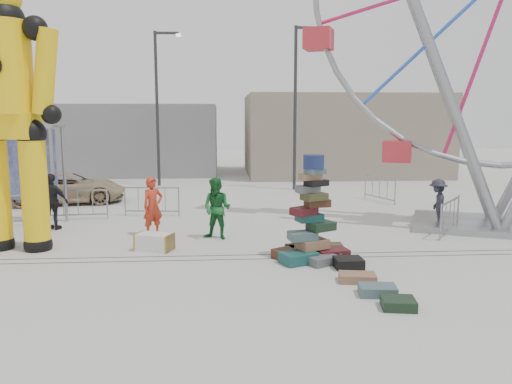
{
  "coord_description": "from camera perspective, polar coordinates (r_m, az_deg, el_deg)",
  "views": [
    {
      "loc": [
        -0.63,
        -11.76,
        3.59
      ],
      "look_at": [
        0.29,
        1.72,
        1.58
      ],
      "focal_mm": 35.0,
      "sensor_mm": 36.0,
      "label": 1
    }
  ],
  "objects": [
    {
      "name": "row_case_2",
      "position": [
        12.35,
        10.53,
        -7.97
      ],
      "size": [
        0.69,
        0.57,
        0.25
      ],
      "primitive_type": "cube",
      "rotation": [
        0.0,
        0.0,
        0.03
      ],
      "color": "black",
      "rests_on": "ground"
    },
    {
      "name": "ground",
      "position": [
        12.32,
        -0.81,
        -8.48
      ],
      "size": [
        90.0,
        90.0,
        0.0
      ],
      "primitive_type": "plane",
      "color": "#9E9E99",
      "rests_on": "ground"
    },
    {
      "name": "parked_suv",
      "position": [
        22.59,
        -20.73,
        0.47
      ],
      "size": [
        5.06,
        3.0,
        1.32
      ],
      "primitive_type": "imported",
      "rotation": [
        0.0,
        0.0,
        1.75
      ],
      "color": "tan",
      "rests_on": "ground"
    },
    {
      "name": "crash_test_dummy",
      "position": [
        14.86,
        -26.36,
        8.78
      ],
      "size": [
        2.95,
        1.29,
        7.39
      ],
      "rotation": [
        0.0,
        0.0,
        -0.16
      ],
      "color": "black",
      "rests_on": "ground"
    },
    {
      "name": "track_line_far",
      "position": [
        13.27,
        -1.05,
        -7.2
      ],
      "size": [
        40.0,
        0.04,
        0.01
      ],
      "primitive_type": "cube",
      "color": "#47443F",
      "rests_on": "ground"
    },
    {
      "name": "steamer_trunk",
      "position": [
        13.98,
        -11.53,
        -5.62
      ],
      "size": [
        1.11,
        0.86,
        0.46
      ],
      "primitive_type": "cube",
      "rotation": [
        0.0,
        0.0,
        -0.34
      ],
      "color": "silver",
      "rests_on": "ground"
    },
    {
      "name": "building_right",
      "position": [
        32.69,
        9.65,
        6.45
      ],
      "size": [
        12.0,
        8.0,
        5.0
      ],
      "primitive_type": "cube",
      "color": "gray",
      "rests_on": "ground"
    },
    {
      "name": "barricade_dummy_c",
      "position": [
        18.76,
        -11.83,
        -1.03
      ],
      "size": [
        2.0,
        0.31,
        1.1
      ],
      "primitive_type": null,
      "rotation": [
        0.0,
        0.0,
        -0.11
      ],
      "color": "gray",
      "rests_on": "ground"
    },
    {
      "name": "pedestrian_black",
      "position": [
        17.34,
        -22.25,
        -1.05
      ],
      "size": [
        1.14,
        0.68,
        1.82
      ],
      "primitive_type": "imported",
      "rotation": [
        0.0,
        0.0,
        2.91
      ],
      "color": "black",
      "rests_on": "ground"
    },
    {
      "name": "row_case_4",
      "position": [
        10.67,
        13.72,
        -10.85
      ],
      "size": [
        0.81,
        0.6,
        0.21
      ],
      "primitive_type": "cube",
      "rotation": [
        0.0,
        0.0,
        -0.14
      ],
      "color": "#496169",
      "rests_on": "ground"
    },
    {
      "name": "barricade_wheel_back",
      "position": [
        22.19,
        13.94,
        0.35
      ],
      "size": [
        0.81,
        1.9,
        1.1
      ],
      "primitive_type": null,
      "rotation": [
        0.0,
        0.0,
        -1.21
      ],
      "color": "gray",
      "rests_on": "ground"
    },
    {
      "name": "barricade_dummy_a",
      "position": [
        18.39,
        -26.22,
        -1.93
      ],
      "size": [
        1.99,
        0.46,
        1.1
      ],
      "primitive_type": null,
      "rotation": [
        0.0,
        0.0,
        0.18
      ],
      "color": "gray",
      "rests_on": "ground"
    },
    {
      "name": "track_line_near",
      "position": [
        12.89,
        -0.96,
        -7.68
      ],
      "size": [
        40.0,
        0.04,
        0.01
      ],
      "primitive_type": "cube",
      "color": "#47443F",
      "rests_on": "ground"
    },
    {
      "name": "lamp_post_right",
      "position": [
        25.06,
        4.72,
        10.49
      ],
      "size": [
        1.41,
        0.25,
        8.0
      ],
      "color": "#2D2D30",
      "rests_on": "ground"
    },
    {
      "name": "barricade_wheel_front",
      "position": [
        16.59,
        21.27,
        -2.67
      ],
      "size": [
        1.34,
        1.61,
        1.1
      ],
      "primitive_type": null,
      "rotation": [
        0.0,
        0.0,
        0.88
      ],
      "color": "gray",
      "rests_on": "ground"
    },
    {
      "name": "pedestrian_grey",
      "position": [
        17.46,
        20.03,
        -1.22
      ],
      "size": [
        0.88,
        1.17,
        1.61
      ],
      "primitive_type": "imported",
      "rotation": [
        0.0,
        0.0,
        -1.88
      ],
      "color": "#242430",
      "rests_on": "ground"
    },
    {
      "name": "building_left",
      "position": [
        34.22,
        -13.01,
        5.94
      ],
      "size": [
        10.0,
        8.0,
        4.4
      ],
      "primitive_type": "cube",
      "color": "gray",
      "rests_on": "ground"
    },
    {
      "name": "row_case_0",
      "position": [
        13.64,
        8.27,
        -6.38
      ],
      "size": [
        0.79,
        0.6,
        0.23
      ],
      "primitive_type": "cube",
      "rotation": [
        0.0,
        0.0,
        -0.07
      ],
      "color": "#3D3F1F",
      "rests_on": "ground"
    },
    {
      "name": "row_case_3",
      "position": [
        11.4,
        11.51,
        -9.57
      ],
      "size": [
        0.87,
        0.6,
        0.19
      ],
      "primitive_type": "cube",
      "rotation": [
        0.0,
        0.0,
        -0.16
      ],
      "color": "#906649",
      "rests_on": "ground"
    },
    {
      "name": "pedestrian_red",
      "position": [
        15.51,
        -11.7,
        -1.66
      ],
      "size": [
        0.79,
        0.74,
        1.82
      ],
      "primitive_type": "imported",
      "rotation": [
        0.0,
        0.0,
        0.62
      ],
      "color": "#B02E19",
      "rests_on": "ground"
    },
    {
      "name": "pedestrian_green",
      "position": [
        14.87,
        -4.48,
        -1.9
      ],
      "size": [
        1.1,
        1.0,
        1.84
      ],
      "primitive_type": "imported",
      "rotation": [
        0.0,
        0.0,
        -0.43
      ],
      "color": "#175C26",
      "rests_on": "ground"
    },
    {
      "name": "row_case_1",
      "position": [
        13.04,
        8.18,
        -7.12
      ],
      "size": [
        0.68,
        0.51,
        0.21
      ],
      "primitive_type": "cube",
      "rotation": [
        0.0,
        0.0,
        -0.06
      ],
      "color": "#5B5F63",
      "rests_on": "ground"
    },
    {
      "name": "row_case_5",
      "position": [
        10.08,
        15.96,
        -12.14
      ],
      "size": [
        0.71,
        0.63,
        0.2
      ],
      "primitive_type": "cube",
      "rotation": [
        0.0,
        0.0,
        -0.16
      ],
      "color": "#1A2F1D",
      "rests_on": "ground"
    },
    {
      "name": "lamp_post_left",
      "position": [
        26.98,
        -11.06,
        10.22
      ],
      "size": [
        1.41,
        0.25,
        8.0
      ],
      "color": "#2D2D30",
      "rests_on": "ground"
    },
    {
      "name": "suitcase_tower",
      "position": [
        12.83,
        6.31,
        -4.37
      ],
      "size": [
        2.03,
        1.76,
        2.68
      ],
      "rotation": [
        0.0,
        0.0,
        0.36
      ],
      "color": "#1A4E4E",
      "rests_on": "ground"
    },
    {
      "name": "barricade_dummy_b",
      "position": [
        18.77,
        -19.68,
        -1.35
      ],
      "size": [
        2.0,
        0.28,
        1.1
      ],
      "primitive_type": null,
      "rotation": [
        0.0,
        0.0,
        0.09
      ],
      "color": "gray",
      "rests_on": "ground"
    }
  ]
}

